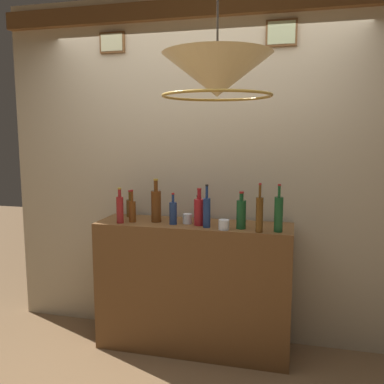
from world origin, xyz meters
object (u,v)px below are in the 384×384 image
(liquor_bottle_brandy, at_px, (241,213))
(liquor_bottle_bourbon, at_px, (156,205))
(liquor_bottle_rum, at_px, (130,207))
(glass_tumbler_rocks, at_px, (224,225))
(glass_tumbler_highball, at_px, (187,219))
(liquor_bottle_scotch, at_px, (132,211))
(liquor_bottle_mezcal, at_px, (120,209))
(liquor_bottle_vermouth, at_px, (199,211))
(liquor_bottle_whiskey, at_px, (207,212))
(liquor_bottle_sherry, at_px, (279,214))
(liquor_bottle_amaro, at_px, (259,214))
(pendant_lamp, at_px, (217,77))
(liquor_bottle_tequila, at_px, (173,212))
(liquor_bottle_rye, at_px, (198,211))

(liquor_bottle_brandy, xyz_separation_m, liquor_bottle_bourbon, (-0.67, 0.07, 0.02))
(liquor_bottle_rum, bearing_deg, glass_tumbler_rocks, -17.94)
(glass_tumbler_rocks, distance_m, glass_tumbler_highball, 0.33)
(liquor_bottle_scotch, relative_size, liquor_bottle_mezcal, 0.92)
(liquor_bottle_brandy, bearing_deg, liquor_bottle_vermouth, 173.89)
(liquor_bottle_whiskey, height_order, liquor_bottle_brandy, liquor_bottle_whiskey)
(liquor_bottle_sherry, distance_m, liquor_bottle_amaro, 0.14)
(liquor_bottle_vermouth, bearing_deg, glass_tumbler_rocks, -25.99)
(liquor_bottle_whiskey, relative_size, pendant_lamp, 0.52)
(glass_tumbler_rocks, bearing_deg, liquor_bottle_vermouth, 154.01)
(liquor_bottle_mezcal, height_order, glass_tumbler_rocks, liquor_bottle_mezcal)
(liquor_bottle_vermouth, relative_size, liquor_bottle_amaro, 0.81)
(liquor_bottle_amaro, relative_size, glass_tumbler_highball, 4.65)
(liquor_bottle_rum, xyz_separation_m, liquor_bottle_amaro, (1.09, -0.28, 0.05))
(liquor_bottle_mezcal, height_order, liquor_bottle_whiskey, liquor_bottle_whiskey)
(liquor_bottle_mezcal, distance_m, pendant_lamp, 1.37)
(liquor_bottle_whiskey, relative_size, liquor_bottle_amaro, 0.92)
(liquor_bottle_vermouth, xyz_separation_m, liquor_bottle_amaro, (0.46, -0.11, 0.02))
(liquor_bottle_rum, relative_size, liquor_bottle_whiskey, 0.70)
(liquor_bottle_mezcal, relative_size, pendant_lamp, 0.45)
(liquor_bottle_mezcal, height_order, liquor_bottle_amaro, liquor_bottle_amaro)
(liquor_bottle_vermouth, bearing_deg, liquor_bottle_scotch, -178.38)
(liquor_bottle_mezcal, height_order, glass_tumbler_highball, liquor_bottle_mezcal)
(liquor_bottle_rum, distance_m, liquor_bottle_tequila, 0.47)
(liquor_bottle_mezcal, xyz_separation_m, liquor_bottle_sherry, (1.20, 0.00, 0.02))
(liquor_bottle_rum, bearing_deg, liquor_bottle_scotch, -62.44)
(liquor_bottle_scotch, bearing_deg, liquor_bottle_rum, 117.56)
(liquor_bottle_whiskey, distance_m, pendant_lamp, 1.08)
(liquor_bottle_tequila, xyz_separation_m, liquor_bottle_bourbon, (-0.15, 0.05, 0.04))
(liquor_bottle_whiskey, relative_size, liquor_bottle_bourbon, 0.94)
(liquor_bottle_rum, distance_m, liquor_bottle_bourbon, 0.31)
(liquor_bottle_sherry, xyz_separation_m, liquor_bottle_bourbon, (-0.94, 0.11, 0.00))
(liquor_bottle_tequila, xyz_separation_m, liquor_bottle_brandy, (0.52, -0.02, 0.02))
(liquor_bottle_rum, bearing_deg, liquor_bottle_brandy, -12.15)
(glass_tumbler_highball, bearing_deg, liquor_bottle_rum, 165.72)
(glass_tumbler_highball, bearing_deg, liquor_bottle_brandy, -9.44)
(liquor_bottle_scotch, bearing_deg, liquor_bottle_tequila, -0.36)
(liquor_bottle_rum, relative_size, liquor_bottle_amaro, 0.64)
(liquor_bottle_mezcal, xyz_separation_m, glass_tumbler_rocks, (0.81, -0.03, -0.07))
(liquor_bottle_brandy, relative_size, glass_tumbler_rocks, 3.50)
(liquor_bottle_tequila, bearing_deg, liquor_bottle_vermouth, 4.92)
(liquor_bottle_scotch, relative_size, liquor_bottle_sherry, 0.75)
(liquor_bottle_rye, xyz_separation_m, liquor_bottle_rum, (-0.58, -0.01, 0.00))
(liquor_bottle_rye, height_order, glass_tumbler_rocks, liquor_bottle_rye)
(liquor_bottle_rum, distance_m, pendant_lamp, 1.53)
(liquor_bottle_sherry, distance_m, liquor_bottle_bourbon, 0.95)
(liquor_bottle_scotch, distance_m, glass_tumbler_rocks, 0.74)
(liquor_bottle_rye, bearing_deg, glass_tumbler_highball, -110.43)
(liquor_bottle_mezcal, distance_m, liquor_bottle_sherry, 1.20)
(liquor_bottle_whiskey, height_order, liquor_bottle_amaro, liquor_bottle_amaro)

